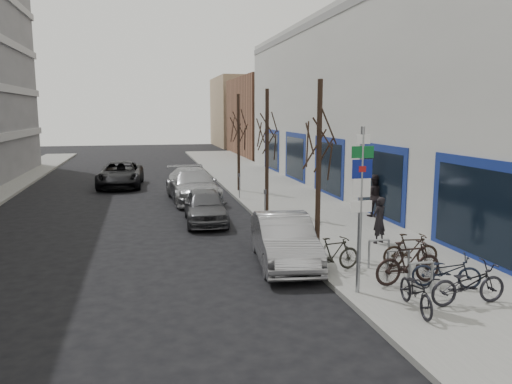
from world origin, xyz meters
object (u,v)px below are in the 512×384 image
bike_near_right (409,262)px  bike_far_inner (411,250)px  tree_far (238,120)px  bike_mid_curb (447,268)px  parked_car_back (193,185)px  bike_near_left (417,288)px  tree_near (319,126)px  highway_sign_pole (361,200)px  meter_mid (265,202)px  lane_car (121,174)px  pedestrian_near (379,220)px  parked_car_front (284,240)px  pedestrian_far (373,195)px  parked_car_mid (205,206)px  bike_far_curb (469,280)px  tree_mid (267,122)px  meter_front (309,234)px  meter_back (239,183)px  bike_mid_inner (334,254)px  bike_rack (398,261)px

bike_near_right → bike_far_inner: bearing=-36.3°
tree_far → bike_mid_curb: size_ratio=3.29×
bike_near_right → parked_car_back: 14.80m
bike_near_left → tree_near: bearing=103.9°
parked_car_back → highway_sign_pole: bearing=-83.3°
tree_near → bike_near_left: bearing=-83.1°
meter_mid → highway_sign_pole: bearing=-88.3°
lane_car → bike_mid_curb: bearing=-64.2°
tree_near → pedestrian_near: size_ratio=3.49×
parked_car_front → pedestrian_far: size_ratio=2.49×
parked_car_mid → lane_car: size_ratio=0.75×
bike_near_right → highway_sign_pole: bearing=96.1°
bike_near_left → bike_mid_curb: bearing=44.4°
bike_far_curb → pedestrian_near: pedestrian_near is taller
tree_mid → pedestrian_near: bearing=-67.3°
meter_front → meter_mid: same height
bike_near_left → bike_mid_curb: (1.52, 1.16, -0.01)m
pedestrian_near → bike_near_left: bearing=45.8°
meter_back → pedestrian_near: 10.24m
meter_back → tree_mid: bearing=-83.6°
tree_mid → bike_mid_inner: 9.01m
tree_mid → bike_rack: bearing=-82.7°
bike_rack → pedestrian_far: size_ratio=1.25×
tree_near → parked_car_back: tree_near is taller
highway_sign_pole → bike_near_right: (1.51, 0.28, -1.73)m
tree_mid → bike_mid_inner: tree_mid is taller
bike_rack → parked_car_mid: size_ratio=0.55×
bike_rack → pedestrian_far: pedestrian_far is taller
tree_mid → bike_near_left: size_ratio=3.24×
bike_near_right → bike_far_curb: bearing=-162.2°
pedestrian_near → pedestrian_far: size_ratio=0.87×
bike_rack → bike_far_inner: (0.92, 0.97, -0.01)m
bike_rack → pedestrian_near: bearing=71.0°
bike_far_inner → bike_near_right: bearing=154.6°
bike_rack → pedestrian_far: bearing=68.6°
bike_far_curb → pedestrian_far: bearing=-13.3°
pedestrian_near → bike_near_right: bearing=48.2°
meter_back → bike_near_left: (1.04, -15.35, -0.25)m
meter_mid → parked_car_front: bearing=-97.9°
highway_sign_pole → bike_far_curb: size_ratio=2.23×
tree_far → meter_front: 13.88m
bike_near_right → bike_mid_curb: bearing=-123.9°
parked_car_mid → pedestrian_near: (5.23, -5.05, 0.24)m
pedestrian_near → meter_mid: bearing=-82.1°
tree_near → lane_car: (-6.60, 16.84, -3.34)m
bike_rack → bike_near_right: 0.36m
highway_sign_pole → bike_near_left: (0.79, -1.33, -1.79)m
tree_far → bike_mid_curb: tree_far is taller
bike_near_right → pedestrian_far: size_ratio=1.06×
tree_near → meter_front: bearing=-132.0°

